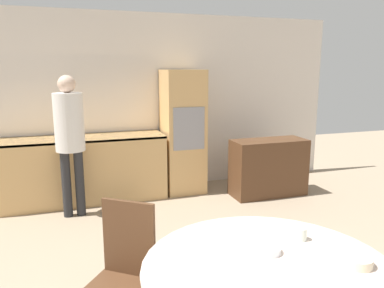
# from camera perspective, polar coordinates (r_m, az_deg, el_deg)

# --- Properties ---
(wall_back) EXTENTS (6.02, 0.05, 2.60)m
(wall_back) POSITION_cam_1_polar(r_m,az_deg,el_deg) (5.66, -6.84, 6.20)
(wall_back) COLOR silver
(wall_back) RESTS_ON ground_plane
(kitchen_counter) EXTENTS (2.29, 0.60, 0.90)m
(kitchen_counter) POSITION_cam_1_polar(r_m,az_deg,el_deg) (5.35, -16.59, -3.62)
(kitchen_counter) COLOR tan
(kitchen_counter) RESTS_ON ground_plane
(oven_unit) EXTENTS (0.57, 0.59, 1.79)m
(oven_unit) POSITION_cam_1_polar(r_m,az_deg,el_deg) (5.50, -1.40, 1.89)
(oven_unit) COLOR tan
(oven_unit) RESTS_ON ground_plane
(sideboard) EXTENTS (1.07, 0.45, 0.81)m
(sideboard) POSITION_cam_1_polar(r_m,az_deg,el_deg) (5.52, 11.56, -3.53)
(sideboard) COLOR #51331E
(sideboard) RESTS_ON ground_plane
(chair_far_left) EXTENTS (0.56, 0.56, 0.96)m
(chair_far_left) POSITION_cam_1_polar(r_m,az_deg,el_deg) (2.63, -10.42, -18.02)
(chair_far_left) COLOR #51331E
(chair_far_left) RESTS_ON ground_plane
(person_standing) EXTENTS (0.35, 0.35, 1.74)m
(person_standing) POSITION_cam_1_polar(r_m,az_deg,el_deg) (4.72, -18.15, 1.94)
(person_standing) COLOR #262628
(person_standing) RESTS_ON ground_plane
(cup) EXTENTS (0.07, 0.07, 0.08)m
(cup) POSITION_cam_1_polar(r_m,az_deg,el_deg) (2.48, 16.34, -13.01)
(cup) COLOR silver
(cup) RESTS_ON dining_table
(bowl_near) EXTENTS (0.17, 0.17, 0.05)m
(bowl_near) POSITION_cam_1_polar(r_m,az_deg,el_deg) (2.30, 23.82, -15.98)
(bowl_near) COLOR beige
(bowl_near) RESTS_ON dining_table
(bowl_far) EXTENTS (0.17, 0.17, 0.04)m
(bowl_far) POSITION_cam_1_polar(r_m,az_deg,el_deg) (2.29, 11.26, -15.44)
(bowl_far) COLOR silver
(bowl_far) RESTS_ON dining_table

